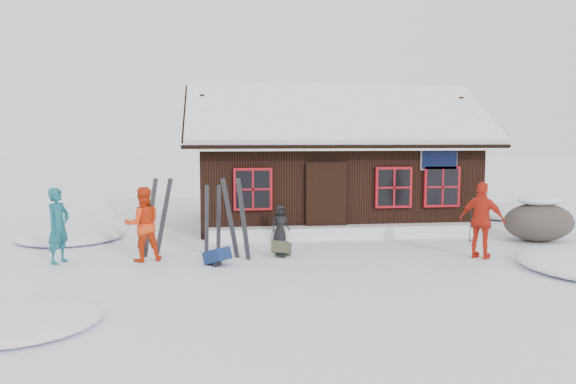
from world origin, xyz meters
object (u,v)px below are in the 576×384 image
skier_orange_left (143,224)px  backpack_olive (281,251)px  backpack_blue (217,259)px  skier_teal (58,226)px  ski_poles (473,222)px  ski_pair_left (157,218)px  skier_crouched (280,224)px  skier_orange_right (482,220)px  boulder (539,221)px

skier_orange_left → backpack_olive: size_ratio=3.39×
skier_orange_left → backpack_blue: skier_orange_left is taller
skier_teal → skier_orange_left: 1.80m
skier_teal → skier_orange_left: (1.80, -0.02, 0.00)m
ski_poles → backpack_blue: ski_poles is taller
skier_teal → ski_pair_left: 2.12m
skier_crouched → ski_poles: bearing=-27.6°
ski_poles → backpack_olive: 5.20m
skier_teal → skier_orange_left: bearing=-66.3°
skier_orange_right → backpack_olive: (-4.48, 0.80, -0.74)m
skier_crouched → skier_orange_left: bearing=-171.8°
skier_orange_right → ski_pair_left: ski_pair_left is taller
skier_crouched → boulder: size_ratio=0.53×
boulder → ski_pair_left: bearing=-177.3°
ski_pair_left → backpack_blue: ski_pair_left is taller
skier_orange_right → ski_pair_left: bearing=34.3°
skier_orange_left → boulder: (10.05, 1.05, -0.28)m
skier_orange_right → backpack_olive: 4.61m
skier_teal → backpack_olive: (4.90, 0.05, -0.69)m
skier_orange_left → ski_poles: (8.20, 1.01, -0.27)m
skier_orange_left → backpack_olive: bearing=165.3°
skier_orange_left → skier_orange_right: skier_orange_right is taller
skier_orange_left → backpack_olive: skier_orange_left is taller
skier_teal → boulder: (11.86, 1.03, -0.28)m
skier_teal → ski_poles: 10.05m
skier_crouched → backpack_olive: (-0.16, -1.63, -0.36)m
skier_orange_right → skier_crouched: size_ratio=1.77×
boulder → ski_pair_left: ski_pair_left is taller
skier_orange_right → backpack_blue: bearing=43.4°
skier_orange_left → backpack_blue: (1.62, -0.62, -0.69)m
ski_pair_left → ski_poles: (7.95, 0.43, -0.33)m
skier_orange_right → ski_pair_left: (-7.33, 1.30, 0.01)m
boulder → ski_pair_left: 9.82m
backpack_blue → backpack_olive: bearing=-17.2°
skier_crouched → boulder: 6.82m
skier_crouched → backpack_blue: skier_crouched is taller
boulder → skier_crouched: bearing=174.4°
ski_pair_left → backpack_olive: (2.85, -0.51, -0.75)m
skier_teal → skier_orange_right: size_ratio=0.95×
skier_orange_left → skier_orange_right: bearing=158.5°
skier_teal → backpack_blue: 3.55m
skier_teal → boulder: 11.90m
skier_orange_left → ski_pair_left: (0.25, 0.58, 0.06)m
skier_orange_left → ski_pair_left: ski_pair_left is taller
boulder → ski_poles: 1.86m
skier_crouched → ski_pair_left: size_ratio=0.53×
skier_teal → boulder: bearing=-60.7°
ski_pair_left → skier_crouched: bearing=3.9°
skier_teal → backpack_olive: size_ratio=3.39×
ski_pair_left → skier_orange_right: bearing=-26.7°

